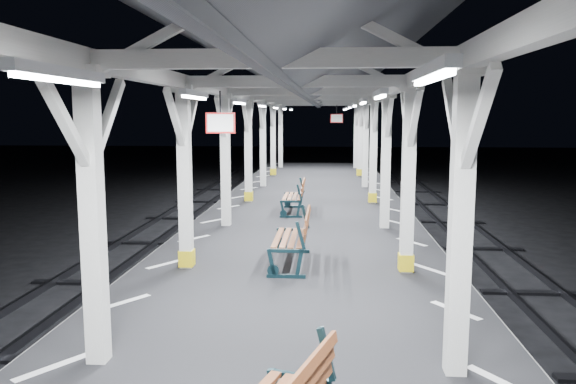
# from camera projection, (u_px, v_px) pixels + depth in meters

# --- Properties ---
(ground) EXTENTS (120.00, 120.00, 0.00)m
(ground) POSITION_uv_depth(u_px,v_px,m) (286.00, 371.00, 8.40)
(ground) COLOR black
(ground) RESTS_ON ground
(platform) EXTENTS (6.00, 50.00, 1.00)m
(platform) POSITION_uv_depth(u_px,v_px,m) (286.00, 339.00, 8.33)
(platform) COLOR black
(platform) RESTS_ON ground
(hazard_stripes_left) EXTENTS (1.00, 48.00, 0.01)m
(hazard_stripes_left) POSITION_uv_depth(u_px,v_px,m) (124.00, 302.00, 8.44)
(hazard_stripes_left) COLOR silver
(hazard_stripes_left) RESTS_ON platform
(hazard_stripes_right) EXTENTS (1.00, 48.00, 0.01)m
(hazard_stripes_right) POSITION_uv_depth(u_px,v_px,m) (456.00, 310.00, 8.08)
(hazard_stripes_right) COLOR silver
(hazard_stripes_right) RESTS_ON platform
(canopy) EXTENTS (5.40, 49.00, 4.65)m
(canopy) POSITION_uv_depth(u_px,v_px,m) (286.00, 60.00, 7.76)
(canopy) COLOR silver
(canopy) RESTS_ON platform
(bench_mid) EXTENTS (0.71, 1.88, 1.02)m
(bench_mid) POSITION_uv_depth(u_px,v_px,m) (296.00, 236.00, 10.51)
(bench_mid) COLOR black
(bench_mid) RESTS_ON platform
(bench_far) EXTENTS (0.67, 1.74, 0.94)m
(bench_far) POSITION_uv_depth(u_px,v_px,m) (296.00, 195.00, 16.15)
(bench_far) COLOR black
(bench_far) RESTS_ON platform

